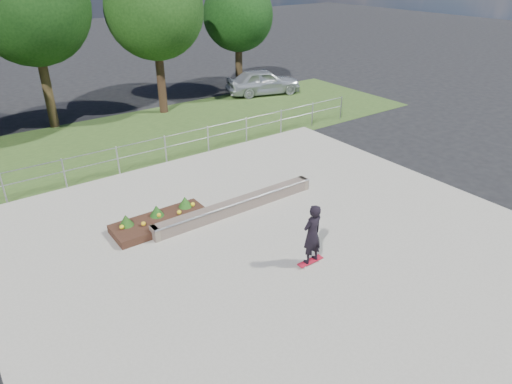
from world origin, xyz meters
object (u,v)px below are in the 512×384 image
Objects in this scene: grind_ledge at (237,206)px; parked_car at (263,82)px; planter_bed at (160,220)px; skateboarder at (312,234)px.

parked_car is (9.61, 11.42, 0.51)m from grind_ledge.
planter_bed is (-2.44, 0.66, -0.02)m from grind_ledge.
skateboarder reaches higher than planter_bed.
grind_ledge is 14.94m from parked_car.
planter_bed is 16.16m from parked_car.
skateboarder is 0.40× the size of parked_car.
grind_ledge is at bearing 156.00° from parked_car.
planter_bed is 4.98m from skateboarder.
planter_bed is 1.66× the size of skateboarder.
parked_car reaches higher than grind_ledge.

